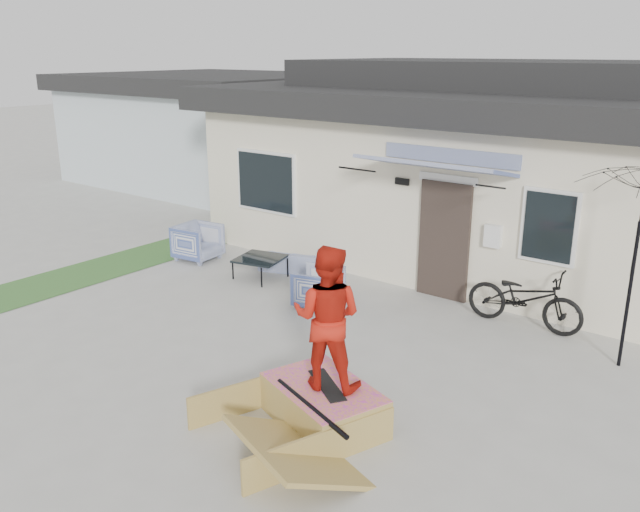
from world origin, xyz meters
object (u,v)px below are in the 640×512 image
Objects in this scene: armchair_right at (318,285)px; patio_umbrella at (636,247)px; bicycle at (525,292)px; skate_ramp at (324,405)px; skateboard at (327,384)px; loveseat at (294,258)px; coffee_table at (260,268)px; armchair_left at (198,240)px; skater at (327,315)px.

patio_umbrella reaches higher than armchair_right.
bicycle reaches higher than skate_ramp.
skateboard is at bearing -122.73° from patio_umbrella.
loveseat is 1.65× the size of coffee_table.
skate_ramp is (5.99, -3.46, -0.19)m from armchair_left.
loveseat reaches higher than coffee_table.
armchair_left is (-2.10, -0.66, 0.15)m from loveseat.
loveseat is at bearing 153.12° from skate_ramp.
skater is (6.01, -3.42, 0.96)m from armchair_left.
armchair_left is 0.49× the size of skater.
armchair_right is 0.35× the size of patio_umbrella.
skate_ramp is 2.32× the size of skateboard.
armchair_right is (3.64, -0.55, -0.04)m from armchair_left.
armchair_right is at bearing 110.08° from bicycle.
bicycle reaches higher than coffee_table.
armchair_left is 3.68m from armchair_right.
armchair_right is 3.42m from bicycle.
armchair_left is 0.45× the size of skate_ramp.
loveseat is 5.76m from skater.
coffee_table is (1.84, -0.07, -0.21)m from armchair_left.
bicycle is 2.27× the size of skateboard.
loveseat reaches higher than skateboard.
coffee_table is at bearing -58.70° from skater.
skater is (2.37, -2.87, 1.00)m from armchair_right.
bicycle is at bearing 99.21° from skate_ramp.
skater is at bearing 23.91° from armchair_right.
skater is at bearing -146.37° from skateboard.
armchair_left is at bearing 93.82° from bicycle.
armchair_left is 1.11× the size of armchair_right.
armchair_right reaches higher than coffee_table.
skater is at bearing 90.00° from skate_ramp.
loveseat is 4.70m from bicycle.
skateboard is at bearing 90.00° from skate_ramp.
coffee_table is at bearing -176.98° from patio_umbrella.
bicycle reaches higher than skateboard.
armchair_right is 0.90× the size of coffee_table.
loveseat is 0.63× the size of patio_umbrella.
armchair_left is at bearing -49.53° from skater.
skateboard is at bearing -126.38° from armchair_left.
skater is (-2.38, -3.70, -0.37)m from patio_umbrella.
loveseat is 1.64× the size of armchair_left.
skateboard is at bearing 23.91° from armchair_right.
loveseat is at bearing -79.21° from armchair_left.
skateboard is (4.17, -3.35, 0.29)m from coffee_table.
skateboard is at bearing 160.11° from skater.
patio_umbrella is at bearing -109.96° from bicycle.
skate_ramp is 1.11× the size of skater.
armchair_left is 6.98m from skater.
skateboard is 0.88m from skater.
patio_umbrella is at bearing 157.72° from loveseat.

